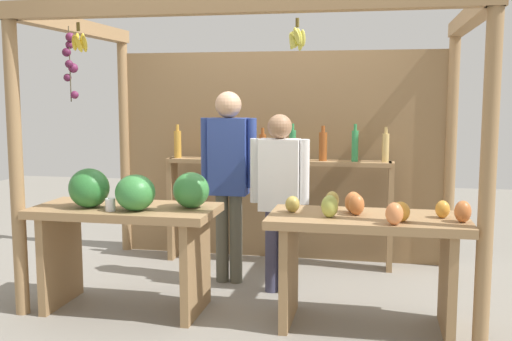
% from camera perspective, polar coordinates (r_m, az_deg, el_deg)
% --- Properties ---
extents(ground_plane, '(12.00, 12.00, 0.00)m').
position_cam_1_polar(ground_plane, '(5.17, 0.42, -10.90)').
color(ground_plane, gray).
rests_on(ground_plane, ground).
extents(market_stall, '(3.33, 2.02, 2.24)m').
position_cam_1_polar(market_stall, '(5.37, 1.27, 4.01)').
color(market_stall, '#99754C').
rests_on(market_stall, ground).
extents(fruit_counter_left, '(1.35, 0.64, 1.07)m').
position_cam_1_polar(fruit_counter_left, '(4.55, -11.95, -4.46)').
color(fruit_counter_left, '#99754C').
rests_on(fruit_counter_left, ground).
extents(fruit_counter_right, '(1.35, 0.66, 0.94)m').
position_cam_1_polar(fruit_counter_right, '(4.23, 10.50, -6.72)').
color(fruit_counter_right, '#99754C').
rests_on(fruit_counter_right, ground).
extents(bottle_shelf_unit, '(2.14, 0.22, 1.34)m').
position_cam_1_polar(bottle_shelf_unit, '(5.67, 2.03, -0.86)').
color(bottle_shelf_unit, '#99754C').
rests_on(bottle_shelf_unit, ground).
extents(vendor_man, '(0.48, 0.22, 1.63)m').
position_cam_1_polar(vendor_man, '(5.10, -2.60, 0.14)').
color(vendor_man, '#565344').
rests_on(vendor_man, ground).
extents(vendor_woman, '(0.48, 0.20, 1.45)m').
position_cam_1_polar(vendor_woman, '(4.85, 2.23, -1.69)').
color(vendor_woman, '#424260').
rests_on(vendor_woman, ground).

